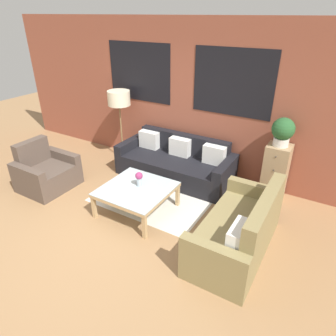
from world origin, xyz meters
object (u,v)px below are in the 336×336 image
Objects in this scene: settee_vintage at (239,232)px; potted_plant at (283,131)px; couch_dark at (176,163)px; coffee_table at (137,191)px; armchair_corner at (46,173)px; drawer_cabinet at (275,172)px; floor_lamp at (119,100)px; flower_vase at (139,178)px.

settee_vintage is 1.81m from potted_plant.
settee_vintage is 3.64× the size of potted_plant.
coffee_table is (0.03, -1.30, 0.09)m from couch_dark.
settee_vintage reaches higher than armchair_corner.
floor_lamp is at bearing -177.37° from drawer_cabinet.
armchair_corner is 1.99× the size of potted_plant.
potted_plant is at bearing 39.93° from flower_vase.
couch_dark is 1.47× the size of floor_lamp.
drawer_cabinet reaches higher than couch_dark.
armchair_corner is at bearing -154.15° from drawer_cabinet.
potted_plant is (3.12, 0.14, -0.08)m from floor_lamp.
potted_plant is at bearing 25.85° from armchair_corner.
settee_vintage is at bearing -38.28° from couch_dark.
coffee_table is 2.23× the size of potted_plant.
armchair_corner is 3.99m from drawer_cabinet.
potted_plant is at bearing 41.35° from coffee_table.
armchair_corner is (-1.82, -1.52, -0.01)m from couch_dark.
coffee_table is 2.46m from potted_plant.
flower_vase is (-1.73, -1.45, -0.64)m from potted_plant.
drawer_cabinet is at bearing 41.35° from coffee_table.
flower_vase is at bearing 175.88° from settee_vintage.
couch_dark is at bearing -3.31° from floor_lamp.
drawer_cabinet is (1.73, 1.53, 0.11)m from coffee_table.
couch_dark is 2.27× the size of drawer_cabinet.
potted_plant is at bearing 90.00° from drawer_cabinet.
settee_vintage is 1.58m from drawer_cabinet.
settee_vintage reaches higher than coffee_table.
floor_lamp is at bearing 134.98° from coffee_table.
floor_lamp reaches higher than armchair_corner.
drawer_cabinet is 0.73m from potted_plant.
drawer_cabinet reaches higher than coffee_table.
drawer_cabinet is 2.26m from flower_vase.
drawer_cabinet is at bearing -90.00° from potted_plant.
drawer_cabinet is at bearing 39.93° from flower_vase.
floor_lamp is 3.24× the size of potted_plant.
armchair_corner is 0.61× the size of floor_lamp.
potted_plant is (1.73, 1.53, 0.83)m from coffee_table.
floor_lamp reaches higher than coffee_table.
coffee_table is at bearing -88.51° from couch_dark.
couch_dark is 2.01m from potted_plant.
potted_plant is at bearing 2.64° from floor_lamp.
couch_dark is 1.26m from flower_vase.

